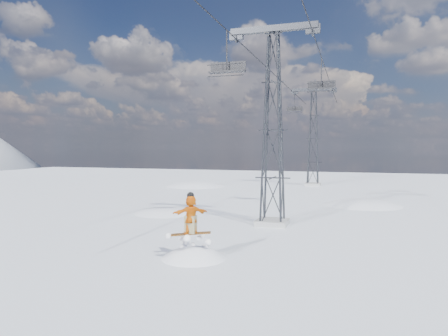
{
  "coord_description": "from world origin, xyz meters",
  "views": [
    {
      "loc": [
        5.16,
        -14.79,
        4.53
      ],
      "look_at": [
        -0.63,
        3.24,
        3.54
      ],
      "focal_mm": 32.0,
      "sensor_mm": 36.0,
      "label": 1
    }
  ],
  "objects": [
    {
      "name": "lift_chair_far",
      "position": [
        -1.4,
        33.06,
        9.02
      ],
      "size": [
        1.84,
        0.53,
        2.29
      ],
      "color": "black",
      "rests_on": "ground"
    },
    {
      "name": "haul_cables",
      "position": [
        0.8,
        19.5,
        10.85
      ],
      "size": [
        4.46,
        51.0,
        0.06
      ],
      "color": "black",
      "rests_on": "ground"
    },
    {
      "name": "ground",
      "position": [
        0.0,
        0.0,
        0.0
      ],
      "size": [
        120.0,
        120.0,
        0.0
      ],
      "primitive_type": "plane",
      "color": "white",
      "rests_on": "ground"
    },
    {
      "name": "lift_tower_far",
      "position": [
        0.8,
        33.0,
        5.47
      ],
      "size": [
        5.2,
        1.8,
        11.43
      ],
      "color": "#999999",
      "rests_on": "ground"
    },
    {
      "name": "lift_chair_near",
      "position": [
        -1.4,
        6.19,
        8.84
      ],
      "size": [
        2.03,
        0.58,
        2.52
      ],
      "color": "black",
      "rests_on": "ground"
    },
    {
      "name": "snowboarder_jump",
      "position": [
        -0.93,
        0.13,
        -1.65
      ],
      "size": [
        4.4,
        4.4,
        6.69
      ],
      "color": "white",
      "rests_on": "ground"
    },
    {
      "name": "lift_chair_mid",
      "position": [
        3.0,
        14.65,
        8.91
      ],
      "size": [
        1.95,
        0.56,
        2.42
      ],
      "color": "black",
      "rests_on": "ground"
    },
    {
      "name": "lift_tower_near",
      "position": [
        0.8,
        8.0,
        5.47
      ],
      "size": [
        5.2,
        1.8,
        11.43
      ],
      "color": "#999999",
      "rests_on": "ground"
    },
    {
      "name": "snow_terrain",
      "position": [
        -4.77,
        21.24,
        -9.59
      ],
      "size": [
        39.0,
        37.0,
        22.0
      ],
      "color": "white",
      "rests_on": "ground"
    }
  ]
}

